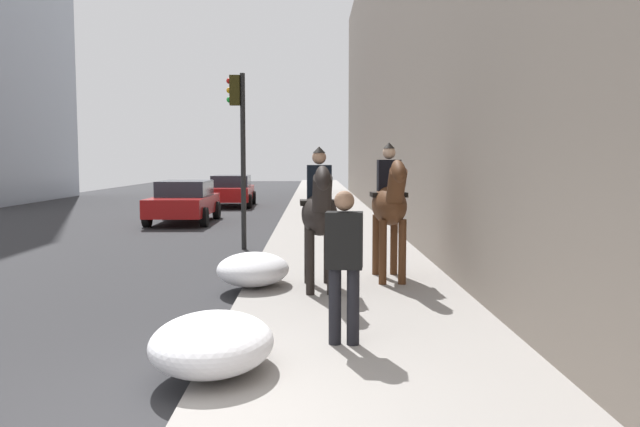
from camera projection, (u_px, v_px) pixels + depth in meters
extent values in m
cube|color=gray|center=(391.00, 422.00, 5.10)|extent=(120.00, 3.50, 0.12)
ellipsoid|color=black|center=(319.00, 214.00, 9.99)|extent=(1.52, 0.62, 0.66)
cylinder|color=black|center=(331.00, 262.00, 9.60)|extent=(0.13, 0.13, 0.98)
cylinder|color=black|center=(310.00, 262.00, 9.59)|extent=(0.13, 0.13, 0.98)
cylinder|color=black|center=(328.00, 254.00, 10.50)|extent=(0.13, 0.13, 0.98)
cylinder|color=black|center=(308.00, 254.00, 10.48)|extent=(0.13, 0.13, 0.98)
cylinder|color=black|center=(322.00, 195.00, 9.19)|extent=(0.64, 0.31, 0.68)
ellipsoid|color=black|center=(323.00, 178.00, 8.96)|extent=(0.63, 0.25, 0.49)
cylinder|color=black|center=(317.00, 217.00, 10.70)|extent=(0.29, 0.11, 0.55)
cube|color=black|center=(319.00, 203.00, 10.02)|extent=(0.46, 0.62, 0.08)
cube|color=black|center=(319.00, 183.00, 9.99)|extent=(0.30, 0.39, 0.55)
sphere|color=tan|center=(319.00, 157.00, 9.96)|extent=(0.22, 0.22, 0.22)
cone|color=black|center=(319.00, 150.00, 9.95)|extent=(0.21, 0.21, 0.10)
ellipsoid|color=#4C2B16|center=(389.00, 205.00, 10.78)|extent=(1.51, 0.60, 0.66)
cylinder|color=#4C2B16|center=(402.00, 252.00, 10.40)|extent=(0.13, 0.13, 1.07)
cylinder|color=#4C2B16|center=(383.00, 252.00, 10.39)|extent=(0.13, 0.13, 1.07)
cylinder|color=#4C2B16|center=(394.00, 245.00, 11.30)|extent=(0.13, 0.13, 1.07)
cylinder|color=#4C2B16|center=(376.00, 245.00, 11.28)|extent=(0.13, 0.13, 1.07)
cylinder|color=#4C2B16|center=(396.00, 187.00, 9.98)|extent=(0.64, 0.30, 0.68)
ellipsoid|color=#4C2B16|center=(399.00, 171.00, 9.75)|extent=(0.63, 0.24, 0.49)
cylinder|color=black|center=(383.00, 208.00, 11.50)|extent=(0.28, 0.11, 0.55)
cube|color=black|center=(389.00, 194.00, 10.81)|extent=(0.45, 0.61, 0.08)
cube|color=black|center=(389.00, 176.00, 10.79)|extent=(0.29, 0.39, 0.55)
sphere|color=#D8AD8C|center=(389.00, 153.00, 10.76)|extent=(0.22, 0.22, 0.22)
cone|color=black|center=(389.00, 145.00, 10.75)|extent=(0.20, 0.20, 0.10)
cylinder|color=black|center=(335.00, 306.00, 7.01)|extent=(0.14, 0.14, 0.85)
cylinder|color=black|center=(353.00, 307.00, 6.99)|extent=(0.14, 0.14, 0.85)
cube|color=black|center=(344.00, 240.00, 6.94)|extent=(0.30, 0.43, 0.62)
sphere|color=#8C664C|center=(344.00, 201.00, 6.90)|extent=(0.22, 0.22, 0.22)
cube|color=maroon|center=(184.00, 205.00, 21.75)|extent=(4.45, 1.85, 0.60)
cube|color=#262D38|center=(185.00, 188.00, 21.97)|extent=(2.34, 1.62, 0.52)
cylinder|color=black|center=(204.00, 217.00, 20.42)|extent=(0.64, 0.22, 0.64)
cylinder|color=black|center=(147.00, 217.00, 20.39)|extent=(0.64, 0.22, 0.64)
cylinder|color=black|center=(217.00, 210.00, 23.16)|extent=(0.64, 0.22, 0.64)
cylinder|color=black|center=(166.00, 210.00, 23.14)|extent=(0.64, 0.22, 0.64)
cube|color=maroon|center=(231.00, 193.00, 29.45)|extent=(4.59, 2.03, 0.60)
cube|color=#262D38|center=(231.00, 181.00, 29.67)|extent=(2.39, 1.73, 0.52)
cylinder|color=black|center=(249.00, 202.00, 28.12)|extent=(0.65, 0.24, 0.64)
cylinder|color=black|center=(206.00, 202.00, 28.04)|extent=(0.65, 0.24, 0.64)
cylinder|color=black|center=(253.00, 198.00, 30.91)|extent=(0.65, 0.24, 0.64)
cylinder|color=black|center=(214.00, 198.00, 30.83)|extent=(0.65, 0.24, 0.64)
cylinder|color=black|center=(243.00, 162.00, 15.15)|extent=(0.12, 0.12, 4.19)
cube|color=#2D280C|center=(235.00, 90.00, 15.01)|extent=(0.20, 0.24, 0.70)
sphere|color=red|center=(229.00, 81.00, 14.99)|extent=(0.14, 0.14, 0.14)
sphere|color=orange|center=(229.00, 90.00, 15.01)|extent=(0.14, 0.14, 0.14)
sphere|color=green|center=(229.00, 100.00, 15.03)|extent=(0.14, 0.14, 0.14)
ellipsoid|color=white|center=(212.00, 343.00, 6.15)|extent=(1.55, 1.20, 0.54)
ellipsoid|color=white|center=(253.00, 269.00, 10.34)|extent=(1.52, 1.17, 0.53)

